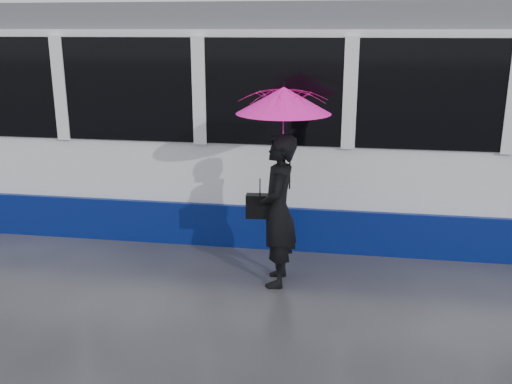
# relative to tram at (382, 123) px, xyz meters

# --- Properties ---
(ground) EXTENTS (90.00, 90.00, 0.00)m
(ground) POSITION_rel_tram_xyz_m (-2.83, -2.50, -1.64)
(ground) COLOR #27272B
(ground) RESTS_ON ground
(rails) EXTENTS (34.00, 1.51, 0.02)m
(rails) POSITION_rel_tram_xyz_m (-2.83, -0.00, -1.63)
(rails) COLOR #3F3D38
(rails) RESTS_ON ground
(tram) EXTENTS (26.00, 2.56, 3.35)m
(tram) POSITION_rel_tram_xyz_m (0.00, 0.00, 0.00)
(tram) COLOR white
(tram) RESTS_ON ground
(woman) EXTENTS (0.48, 0.70, 1.85)m
(woman) POSITION_rel_tram_xyz_m (-1.28, -2.32, -0.71)
(woman) COLOR black
(woman) RESTS_ON ground
(umbrella) EXTENTS (1.14, 1.14, 1.25)m
(umbrella) POSITION_rel_tram_xyz_m (-1.23, -2.32, 0.39)
(umbrella) COLOR #FF1591
(umbrella) RESTS_ON ground
(handbag) EXTENTS (0.34, 0.16, 0.47)m
(handbag) POSITION_rel_tram_xyz_m (-1.50, -2.30, -0.67)
(handbag) COLOR black
(handbag) RESTS_ON ground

